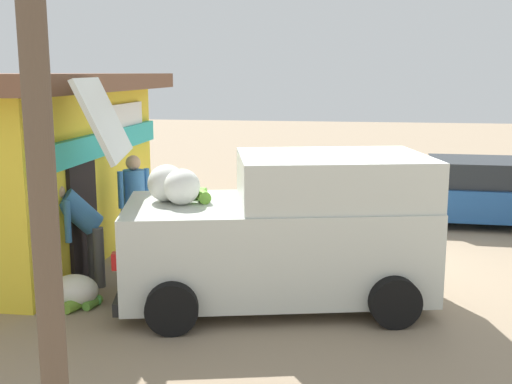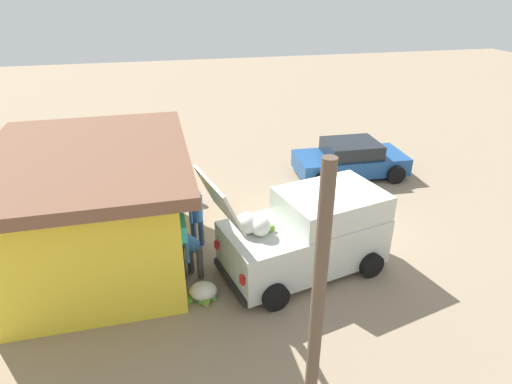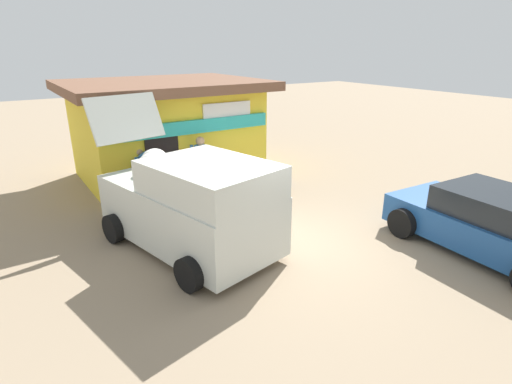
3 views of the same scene
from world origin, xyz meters
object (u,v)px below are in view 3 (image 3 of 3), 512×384
object	(u,v)px
customer_bending	(151,170)
unloaded_banana_pile	(126,205)
vendor_standing	(201,163)
storefront_bar	(166,128)
paint_bucket	(282,177)
delivery_van	(192,204)
parked_sedan	(491,223)

from	to	relation	value
customer_bending	unloaded_banana_pile	xyz separation A→B (m)	(-0.78, -0.23, -0.73)
vendor_standing	storefront_bar	bearing A→B (deg)	90.66
paint_bucket	customer_bending	bearing A→B (deg)	172.10
delivery_van	parked_sedan	bearing A→B (deg)	-33.88
parked_sedan	customer_bending	distance (m)	7.90
storefront_bar	customer_bending	xyz separation A→B (m)	(-1.26, -2.08, -0.62)
parked_sedan	paint_bucket	xyz separation A→B (m)	(-1.01, 5.70, -0.40)
storefront_bar	paint_bucket	world-z (taller)	storefront_bar
customer_bending	vendor_standing	bearing A→B (deg)	-14.15
delivery_van	customer_bending	distance (m)	2.89
customer_bending	paint_bucket	world-z (taller)	customer_bending
storefront_bar	parked_sedan	bearing A→B (deg)	-66.67
storefront_bar	paint_bucket	size ratio (longest dim) A/B	14.23
parked_sedan	paint_bucket	size ratio (longest dim) A/B	9.77
storefront_bar	vendor_standing	distance (m)	2.47
storefront_bar	vendor_standing	world-z (taller)	storefront_bar
vendor_standing	unloaded_banana_pile	bearing A→B (deg)	177.38
parked_sedan	customer_bending	bearing A→B (deg)	127.88
parked_sedan	paint_bucket	bearing A→B (deg)	100.00
customer_bending	storefront_bar	bearing A→B (deg)	58.73
storefront_bar	paint_bucket	distance (m)	3.91
vendor_standing	unloaded_banana_pile	world-z (taller)	vendor_standing
parked_sedan	vendor_standing	world-z (taller)	vendor_standing
delivery_van	unloaded_banana_pile	bearing A→B (deg)	103.73
delivery_van	customer_bending	xyz separation A→B (m)	(0.13, 2.89, -0.06)
delivery_van	paint_bucket	xyz separation A→B (m)	(3.97, 2.36, -0.77)
storefront_bar	vendor_standing	xyz separation A→B (m)	(0.03, -2.41, -0.54)
delivery_van	customer_bending	world-z (taller)	delivery_van
customer_bending	unloaded_banana_pile	bearing A→B (deg)	-163.51
delivery_van	parked_sedan	xyz separation A→B (m)	(4.98, -3.34, -0.36)
storefront_bar	unloaded_banana_pile	world-z (taller)	storefront_bar
delivery_van	parked_sedan	world-z (taller)	delivery_van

